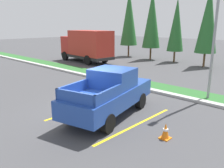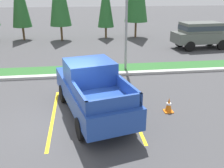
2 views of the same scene
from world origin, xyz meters
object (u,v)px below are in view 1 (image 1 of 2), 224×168
Objects in this scene: cypress_tree_leftmost at (129,18)px; cypress_tree_right_inner at (208,19)px; cypress_tree_left_inner at (152,19)px; cargo_truck_distant at (87,45)px; pickup_truck_main at (110,93)px; traffic_cone at (165,131)px; cypress_tree_center at (176,25)px; street_light at (215,19)px.

cypress_tree_leftmost is 10.20m from cypress_tree_right_inner.
cargo_truck_distant is at bearing -122.12° from cypress_tree_left_inner.
pickup_truck_main reaches higher than traffic_cone.
traffic_cone is at bearing -61.92° from cypress_tree_center.
cargo_truck_distant is 0.89× the size of cypress_tree_left_inner.
pickup_truck_main is at bearing -36.59° from cargo_truck_distant.
street_light is 18.03m from cypress_tree_leftmost.
cypress_tree_center is at bearing 168.35° from cypress_tree_right_inner.
pickup_truck_main is 15.64m from cargo_truck_distant.
cypress_tree_center is 18.76m from traffic_cone.
street_light is at bearing -15.25° from cargo_truck_distant.
cargo_truck_distant is 7.32m from cypress_tree_leftmost.
cypress_tree_leftmost is at bearing 86.76° from cargo_truck_distant.
cypress_tree_leftmost is 22.72m from traffic_cone.
street_light is at bearing 97.44° from traffic_cone.
traffic_cone is (5.04, -15.48, -4.18)m from cypress_tree_right_inner.
cypress_tree_right_inner is at bearing 29.24° from cargo_truck_distant.
cargo_truck_distant reaches higher than traffic_cone.
cypress_tree_center is 3.73m from cypress_tree_right_inner.
street_light is at bearing -43.75° from cypress_tree_left_inner.
cypress_tree_left_inner is (-10.87, 10.40, 0.36)m from street_light.
pickup_truck_main is 15.72m from cypress_tree_right_inner.
cypress_tree_leftmost is (-14.48, 10.72, 0.58)m from street_light.
cargo_truck_distant is 0.85× the size of cypress_tree_leftmost.
cypress_tree_center is at bearing 43.82° from cargo_truck_distant.
cypress_tree_left_inner reaches higher than cypress_tree_right_inner.
cypress_tree_leftmost is 1.08× the size of cypress_tree_right_inner.
cypress_tree_right_inner is at bearing -3.97° from cypress_tree_left_inner.
cypress_tree_leftmost is (-12.17, 15.98, 3.79)m from pickup_truck_main.
traffic_cone is (11.59, -15.94, -4.32)m from cypress_tree_left_inner.
cargo_truck_distant is at bearing 164.75° from street_light.
traffic_cone is at bearing -82.56° from street_light.
street_light reaches higher than traffic_cone.
street_light reaches higher than pickup_truck_main.
traffic_cone is (3.04, -0.27, -0.75)m from pickup_truck_main.
cypress_tree_right_inner is at bearing -4.34° from cypress_tree_leftmost.
cypress_tree_center reaches higher than traffic_cone.
cypress_tree_left_inner is 20.18m from traffic_cone.
cypress_tree_right_inner is (-4.32, 9.95, 0.22)m from street_light.
traffic_cone is at bearing -31.59° from cargo_truck_distant.
cargo_truck_distant is (-12.54, 9.31, 0.81)m from pickup_truck_main.
cypress_tree_leftmost is 13.67× the size of traffic_cone.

